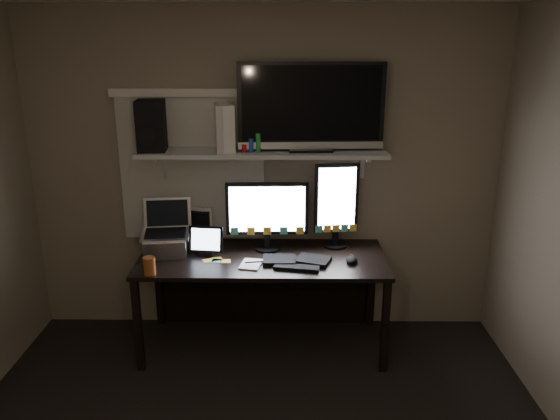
{
  "coord_description": "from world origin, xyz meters",
  "views": [
    {
      "loc": [
        0.17,
        -2.28,
        2.26
      ],
      "look_at": [
        0.13,
        1.25,
        1.15
      ],
      "focal_mm": 35.0,
      "sensor_mm": 36.0,
      "label": 1
    }
  ],
  "objects_px": {
    "monitor_landscape": "(267,216)",
    "mouse": "(352,260)",
    "laptop": "(165,229)",
    "keyboard": "(296,260)",
    "tv": "(311,107)",
    "desk": "(264,272)",
    "speaker": "(151,126)",
    "cup": "(149,266)",
    "tablet": "(206,241)",
    "game_console": "(225,127)",
    "monitor_portrait": "(336,205)"
  },
  "relations": [
    {
      "from": "keyboard",
      "to": "tv",
      "type": "distance_m",
      "value": 1.09
    },
    {
      "from": "mouse",
      "to": "speaker",
      "type": "relative_size",
      "value": 0.34
    },
    {
      "from": "tablet",
      "to": "laptop",
      "type": "height_order",
      "value": "laptop"
    },
    {
      "from": "mouse",
      "to": "tablet",
      "type": "distance_m",
      "value": 1.07
    },
    {
      "from": "game_console",
      "to": "tv",
      "type": "bearing_deg",
      "value": -20.57
    },
    {
      "from": "mouse",
      "to": "laptop",
      "type": "relative_size",
      "value": 0.31
    },
    {
      "from": "cup",
      "to": "speaker",
      "type": "bearing_deg",
      "value": 95.27
    },
    {
      "from": "monitor_landscape",
      "to": "keyboard",
      "type": "xyz_separation_m",
      "value": [
        0.21,
        -0.25,
        -0.25
      ]
    },
    {
      "from": "mouse",
      "to": "cup",
      "type": "distance_m",
      "value": 1.41
    },
    {
      "from": "monitor_portrait",
      "to": "speaker",
      "type": "xyz_separation_m",
      "value": [
        -1.35,
        -0.02,
        0.6
      ]
    },
    {
      "from": "monitor_landscape",
      "to": "laptop",
      "type": "relative_size",
      "value": 1.57
    },
    {
      "from": "monitor_portrait",
      "to": "cup",
      "type": "bearing_deg",
      "value": -164.86
    },
    {
      "from": "tablet",
      "to": "keyboard",
      "type": "bearing_deg",
      "value": -5.07
    },
    {
      "from": "speaker",
      "to": "tv",
      "type": "bearing_deg",
      "value": -6.73
    },
    {
      "from": "tablet",
      "to": "game_console",
      "type": "height_order",
      "value": "game_console"
    },
    {
      "from": "keyboard",
      "to": "laptop",
      "type": "distance_m",
      "value": 0.99
    },
    {
      "from": "desk",
      "to": "tv",
      "type": "bearing_deg",
      "value": 12.56
    },
    {
      "from": "game_console",
      "to": "monitor_portrait",
      "type": "bearing_deg",
      "value": -18.52
    },
    {
      "from": "laptop",
      "to": "game_console",
      "type": "relative_size",
      "value": 1.16
    },
    {
      "from": "desk",
      "to": "monitor_portrait",
      "type": "height_order",
      "value": "monitor_portrait"
    },
    {
      "from": "keyboard",
      "to": "laptop",
      "type": "relative_size",
      "value": 1.24
    },
    {
      "from": "cup",
      "to": "speaker",
      "type": "relative_size",
      "value": 0.34
    },
    {
      "from": "monitor_portrait",
      "to": "speaker",
      "type": "bearing_deg",
      "value": 173.66
    },
    {
      "from": "desk",
      "to": "monitor_landscape",
      "type": "height_order",
      "value": "monitor_landscape"
    },
    {
      "from": "monitor_landscape",
      "to": "mouse",
      "type": "xyz_separation_m",
      "value": [
        0.61,
        -0.25,
        -0.25
      ]
    },
    {
      "from": "keyboard",
      "to": "speaker",
      "type": "bearing_deg",
      "value": 174.06
    },
    {
      "from": "monitor_landscape",
      "to": "speaker",
      "type": "distance_m",
      "value": 1.06
    },
    {
      "from": "mouse",
      "to": "laptop",
      "type": "xyz_separation_m",
      "value": [
        -1.36,
        0.15,
        0.17
      ]
    },
    {
      "from": "keyboard",
      "to": "tv",
      "type": "bearing_deg",
      "value": 81.26
    },
    {
      "from": "desk",
      "to": "tablet",
      "type": "distance_m",
      "value": 0.51
    },
    {
      "from": "monitor_portrait",
      "to": "tv",
      "type": "xyz_separation_m",
      "value": [
        -0.2,
        -0.02,
        0.73
      ]
    },
    {
      "from": "laptop",
      "to": "keyboard",
      "type": "bearing_deg",
      "value": -15.52
    },
    {
      "from": "desk",
      "to": "mouse",
      "type": "xyz_separation_m",
      "value": [
        0.64,
        -0.22,
        0.2
      ]
    },
    {
      "from": "monitor_portrait",
      "to": "speaker",
      "type": "height_order",
      "value": "speaker"
    },
    {
      "from": "desk",
      "to": "monitor_landscape",
      "type": "distance_m",
      "value": 0.45
    },
    {
      "from": "desk",
      "to": "game_console",
      "type": "bearing_deg",
      "value": 160.54
    },
    {
      "from": "monitor_landscape",
      "to": "game_console",
      "type": "xyz_separation_m",
      "value": [
        -0.3,
        0.07,
        0.65
      ]
    },
    {
      "from": "desk",
      "to": "laptop",
      "type": "distance_m",
      "value": 0.81
    },
    {
      "from": "cup",
      "to": "game_console",
      "type": "bearing_deg",
      "value": 48.08
    },
    {
      "from": "monitor_landscape",
      "to": "mouse",
      "type": "relative_size",
      "value": 5.03
    },
    {
      "from": "mouse",
      "to": "speaker",
      "type": "distance_m",
      "value": 1.73
    },
    {
      "from": "keyboard",
      "to": "game_console",
      "type": "height_order",
      "value": "game_console"
    },
    {
      "from": "tablet",
      "to": "tv",
      "type": "relative_size",
      "value": 0.24
    },
    {
      "from": "tv",
      "to": "monitor_portrait",
      "type": "bearing_deg",
      "value": 3.56
    },
    {
      "from": "monitor_landscape",
      "to": "keyboard",
      "type": "relative_size",
      "value": 1.26
    },
    {
      "from": "cup",
      "to": "laptop",
      "type": "bearing_deg",
      "value": 84.35
    },
    {
      "from": "keyboard",
      "to": "desk",
      "type": "bearing_deg",
      "value": 148.1
    },
    {
      "from": "cup",
      "to": "monitor_landscape",
      "type": "bearing_deg",
      "value": 30.61
    },
    {
      "from": "monitor_portrait",
      "to": "keyboard",
      "type": "bearing_deg",
      "value": -140.81
    },
    {
      "from": "laptop",
      "to": "game_console",
      "type": "xyz_separation_m",
      "value": [
        0.44,
        0.17,
        0.72
      ]
    }
  ]
}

